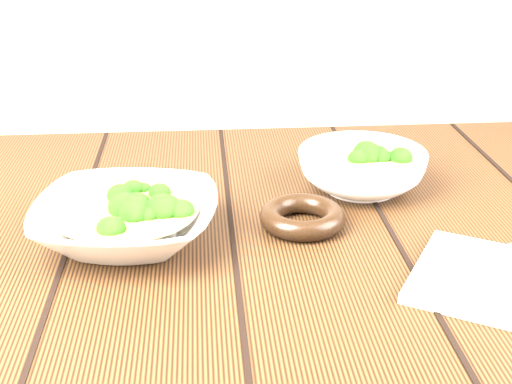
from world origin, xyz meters
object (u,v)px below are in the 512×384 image
object	(u,v)px
soup_bowl_back	(362,169)
napkin	(510,284)
trivet	(302,217)
table	(248,311)
soup_bowl_front	(127,219)

from	to	relation	value
soup_bowl_back	napkin	xyz separation A→B (m)	(0.10, -0.28, -0.03)
trivet	napkin	world-z (taller)	trivet
table	trivet	distance (m)	0.15
soup_bowl_front	trivet	xyz separation A→B (m)	(0.22, 0.02, -0.02)
soup_bowl_front	trivet	size ratio (longest dim) A/B	2.23
table	trivet	bearing A→B (deg)	4.79
soup_bowl_back	trivet	distance (m)	0.15
table	soup_bowl_back	world-z (taller)	soup_bowl_back
soup_bowl_front	napkin	world-z (taller)	soup_bowl_front
soup_bowl_front	trivet	distance (m)	0.22
soup_bowl_back	napkin	world-z (taller)	soup_bowl_back
trivet	soup_bowl_back	bearing A→B (deg)	48.34
table	trivet	xyz separation A→B (m)	(0.07, 0.01, 0.13)
soup_bowl_front	soup_bowl_back	size ratio (longest dim) A/B	1.22
soup_bowl_back	napkin	distance (m)	0.30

